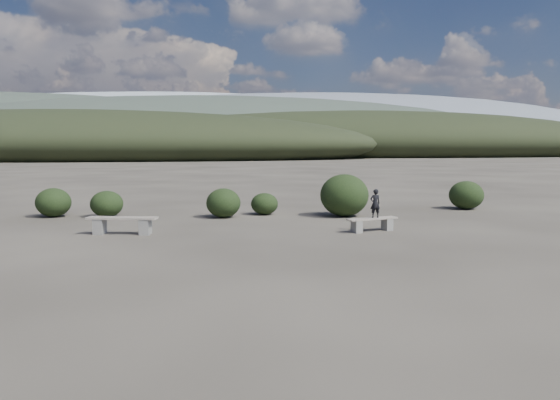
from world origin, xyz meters
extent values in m
plane|color=#302C25|center=(0.00, 0.00, 0.00)|extent=(1200.00, 1200.00, 0.00)
cube|color=slate|center=(-4.24, 5.33, 0.22)|extent=(0.34, 0.43, 0.44)
cube|color=slate|center=(-2.94, 5.10, 0.22)|extent=(0.34, 0.43, 0.44)
cube|color=slate|center=(-3.59, 5.21, 0.47)|extent=(2.02, 0.75, 0.06)
cube|color=slate|center=(3.10, 4.69, 0.18)|extent=(0.31, 0.37, 0.36)
cube|color=slate|center=(4.12, 5.02, 0.18)|extent=(0.31, 0.37, 0.36)
cube|color=slate|center=(3.61, 4.85, 0.38)|extent=(1.63, 0.81, 0.04)
imported|color=black|center=(3.70, 4.88, 0.82)|extent=(0.33, 0.23, 0.84)
ellipsoid|color=black|center=(-4.74, 9.12, 0.46)|extent=(1.14, 1.14, 0.93)
ellipsoid|color=black|center=(-0.67, 8.47, 0.51)|extent=(1.20, 1.20, 1.03)
ellipsoid|color=black|center=(0.83, 9.11, 0.40)|extent=(0.99, 0.99, 0.79)
ellipsoid|color=black|center=(3.61, 8.30, 0.75)|extent=(1.72, 1.72, 1.50)
ellipsoid|color=black|center=(8.91, 9.84, 0.56)|extent=(1.34, 1.34, 1.12)
ellipsoid|color=black|center=(-6.62, 9.40, 0.51)|extent=(1.21, 1.21, 1.02)
ellipsoid|color=black|center=(-25.00, 90.00, 2.70)|extent=(110.00, 40.00, 12.00)
ellipsoid|color=black|center=(35.00, 110.00, 3.15)|extent=(120.00, 44.00, 14.00)
ellipsoid|color=#2B352C|center=(0.00, 160.00, 5.40)|extent=(190.00, 64.00, 24.00)
ellipsoid|color=slate|center=(70.00, 300.00, 9.90)|extent=(340.00, 110.00, 44.00)
ellipsoid|color=#909AA3|center=(-30.00, 400.00, 12.60)|extent=(460.00, 140.00, 56.00)
camera|label=1|loc=(-1.01, -10.54, 2.53)|focal=35.00mm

